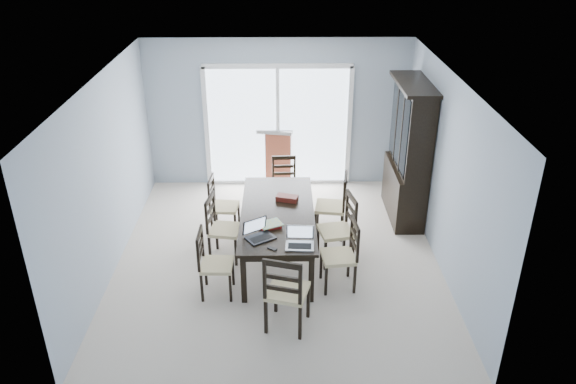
# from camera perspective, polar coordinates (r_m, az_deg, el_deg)

# --- Properties ---
(floor) EXTENTS (5.00, 5.00, 0.00)m
(floor) POSITION_cam_1_polar(r_m,az_deg,el_deg) (8.07, -1.03, -6.66)
(floor) COLOR beige
(floor) RESTS_ON ground
(ceiling) EXTENTS (5.00, 5.00, 0.00)m
(ceiling) POSITION_cam_1_polar(r_m,az_deg,el_deg) (6.99, -1.20, 11.45)
(ceiling) COLOR white
(ceiling) RESTS_ON back_wall
(back_wall) EXTENTS (4.50, 0.02, 2.60)m
(back_wall) POSITION_cam_1_polar(r_m,az_deg,el_deg) (9.76, -1.04, 7.93)
(back_wall) COLOR #97A5B4
(back_wall) RESTS_ON floor
(wall_left) EXTENTS (0.02, 5.00, 2.60)m
(wall_left) POSITION_cam_1_polar(r_m,az_deg,el_deg) (7.78, -17.91, 1.57)
(wall_left) COLOR #97A5B4
(wall_left) RESTS_ON floor
(wall_right) EXTENTS (0.02, 5.00, 2.60)m
(wall_right) POSITION_cam_1_polar(r_m,az_deg,el_deg) (7.75, 15.78, 1.76)
(wall_right) COLOR #97A5B4
(wall_right) RESTS_ON floor
(balcony) EXTENTS (4.50, 2.00, 0.10)m
(balcony) POSITION_cam_1_polar(r_m,az_deg,el_deg) (11.18, -0.97, 3.02)
(balcony) COLOR gray
(balcony) RESTS_ON ground
(railing) EXTENTS (4.50, 0.06, 1.10)m
(railing) POSITION_cam_1_polar(r_m,az_deg,el_deg) (11.89, -0.98, 7.60)
(railing) COLOR #99999E
(railing) RESTS_ON balcony
(dining_table) EXTENTS (1.00, 2.20, 0.75)m
(dining_table) POSITION_cam_1_polar(r_m,az_deg,el_deg) (7.72, -1.07, -2.48)
(dining_table) COLOR black
(dining_table) RESTS_ON floor
(china_hutch) EXTENTS (0.50, 1.38, 2.20)m
(china_hutch) POSITION_cam_1_polar(r_m,az_deg,el_deg) (8.89, 12.13, 3.83)
(china_hutch) COLOR black
(china_hutch) RESTS_ON floor
(sliding_door) EXTENTS (2.52, 0.05, 2.18)m
(sliding_door) POSITION_cam_1_polar(r_m,az_deg,el_deg) (9.81, -1.03, 6.71)
(sliding_door) COLOR silver
(sliding_door) RESTS_ON floor
(chair_left_near) EXTENTS (0.41, 0.40, 1.05)m
(chair_left_near) POSITION_cam_1_polar(r_m,az_deg,el_deg) (7.14, -8.02, -6.50)
(chair_left_near) COLOR black
(chair_left_near) RESTS_ON floor
(chair_left_mid) EXTENTS (0.49, 0.48, 1.10)m
(chair_left_mid) POSITION_cam_1_polar(r_m,az_deg,el_deg) (7.85, -7.09, -2.94)
(chair_left_mid) COLOR black
(chair_left_mid) RESTS_ON floor
(chair_left_far) EXTENTS (0.44, 0.42, 1.04)m
(chair_left_far) POSITION_cam_1_polar(r_m,az_deg,el_deg) (8.49, -7.06, -0.74)
(chair_left_far) COLOR black
(chair_left_far) RESTS_ON floor
(chair_right_near) EXTENTS (0.47, 0.45, 1.10)m
(chair_right_near) POSITION_cam_1_polar(r_m,az_deg,el_deg) (7.24, 5.90, -5.62)
(chair_right_near) COLOR black
(chair_right_near) RESTS_ON floor
(chair_right_mid) EXTENTS (0.52, 0.51, 1.16)m
(chair_right_mid) POSITION_cam_1_polar(r_m,az_deg,el_deg) (7.75, 5.61, -3.02)
(chair_right_mid) COLOR black
(chair_right_mid) RESTS_ON floor
(chair_right_far) EXTENTS (0.50, 0.49, 1.14)m
(chair_right_far) POSITION_cam_1_polar(r_m,az_deg,el_deg) (8.36, 4.99, -0.70)
(chair_right_far) COLOR black
(chair_right_far) RESTS_ON floor
(chair_end_near) EXTENTS (0.56, 0.57, 1.20)m
(chair_end_near) POSITION_cam_1_polar(r_m,az_deg,el_deg) (6.43, -0.29, -9.53)
(chair_end_near) COLOR black
(chair_end_near) RESTS_ON floor
(chair_end_far) EXTENTS (0.41, 0.42, 1.04)m
(chair_end_far) POSITION_cam_1_polar(r_m,az_deg,el_deg) (9.11, -0.38, 1.42)
(chair_end_far) COLOR black
(chair_end_far) RESTS_ON floor
(laptop_dark) EXTENTS (0.41, 0.38, 0.23)m
(laptop_dark) POSITION_cam_1_polar(r_m,az_deg,el_deg) (7.04, -2.82, -4.36)
(laptop_dark) COLOR black
(laptop_dark) RESTS_ON dining_table
(laptop_silver) EXTENTS (0.36, 0.26, 0.24)m
(laptop_silver) POSITION_cam_1_polar(r_m,az_deg,el_deg) (6.87, 1.20, -5.17)
(laptop_silver) COLOR #BCBCBF
(laptop_silver) RESTS_ON dining_table
(book_stack) EXTENTS (0.36, 0.33, 0.05)m
(book_stack) POSITION_cam_1_polar(r_m,az_deg,el_deg) (7.31, -1.84, -3.36)
(book_stack) COLOR maroon
(book_stack) RESTS_ON dining_table
(cell_phone) EXTENTS (0.13, 0.11, 0.01)m
(cell_phone) POSITION_cam_1_polar(r_m,az_deg,el_deg) (6.86, -1.62, -5.75)
(cell_phone) COLOR black
(cell_phone) RESTS_ON dining_table
(game_box) EXTENTS (0.33, 0.23, 0.08)m
(game_box) POSITION_cam_1_polar(r_m,az_deg,el_deg) (7.95, -0.10, -0.63)
(game_box) COLOR #4A120E
(game_box) RESTS_ON dining_table
(hot_tub) EXTENTS (2.23, 2.06, 1.01)m
(hot_tub) POSITION_cam_1_polar(r_m,az_deg,el_deg) (10.88, -4.00, 5.45)
(hot_tub) COLOR brown
(hot_tub) RESTS_ON balcony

